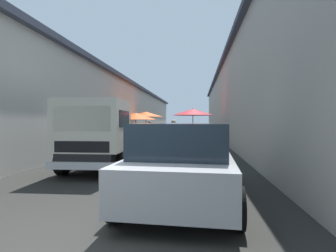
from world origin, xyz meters
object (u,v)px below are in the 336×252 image
(parked_scooter, at_px, (126,145))
(plastic_stool, at_px, (189,139))
(fruit_stall_far_right, at_px, (146,117))
(fruit_stall_near_left, at_px, (136,119))
(delivery_truck, at_px, (101,136))
(vendor_by_crates, at_px, (150,130))
(hatchback_car, at_px, (184,161))
(fruit_stall_far_left, at_px, (193,115))
(vendor_in_shade, at_px, (173,134))

(parked_scooter, distance_m, plastic_stool, 6.33)
(fruit_stall_far_right, bearing_deg, fruit_stall_near_left, 177.86)
(parked_scooter, bearing_deg, delivery_truck, -176.37)
(vendor_by_crates, xyz_separation_m, plastic_stool, (-1.46, -2.82, -0.55))
(fruit_stall_near_left, bearing_deg, hatchback_car, -162.51)
(fruit_stall_far_left, bearing_deg, vendor_by_crates, 86.80)
(fruit_stall_far_left, distance_m, fruit_stall_far_right, 3.84)
(fruit_stall_far_right, height_order, plastic_stool, fruit_stall_far_right)
(fruit_stall_far_right, distance_m, hatchback_car, 15.22)
(fruit_stall_near_left, relative_size, vendor_by_crates, 1.75)
(fruit_stall_far_right, bearing_deg, delivery_truck, -175.25)
(fruit_stall_near_left, xyz_separation_m, fruit_stall_far_left, (1.42, -3.65, 0.28))
(hatchback_car, bearing_deg, fruit_stall_near_left, 17.49)
(delivery_truck, relative_size, vendor_in_shade, 3.16)
(vendor_in_shade, xyz_separation_m, plastic_stool, (4.39, -0.59, -0.57))
(hatchback_car, distance_m, delivery_truck, 3.74)
(plastic_stool, bearing_deg, fruit_stall_far_left, -9.77)
(vendor_in_shade, height_order, plastic_stool, vendor_in_shade)
(delivery_truck, distance_m, vendor_in_shade, 5.22)
(vendor_by_crates, distance_m, vendor_in_shade, 6.26)
(fruit_stall_far_left, bearing_deg, fruit_stall_near_left, 111.28)
(fruit_stall_near_left, xyz_separation_m, vendor_in_shade, (-4.26, -2.83, -0.77))
(fruit_stall_near_left, distance_m, plastic_stool, 3.68)
(fruit_stall_far_left, distance_m, delivery_truck, 10.94)
(fruit_stall_near_left, relative_size, vendor_in_shade, 1.72)
(hatchback_car, distance_m, parked_scooter, 6.79)
(vendor_by_crates, height_order, parked_scooter, vendor_by_crates)
(fruit_stall_far_right, bearing_deg, parked_scooter, -174.80)
(hatchback_car, distance_m, vendor_by_crates, 13.78)
(fruit_stall_far_left, relative_size, vendor_by_crates, 1.86)
(fruit_stall_far_left, bearing_deg, hatchback_car, -179.65)
(fruit_stall_far_left, height_order, fruit_stall_far_right, fruit_stall_far_left)
(fruit_stall_near_left, distance_m, fruit_stall_far_left, 3.92)
(hatchback_car, bearing_deg, fruit_stall_far_left, 0.35)
(vendor_by_crates, height_order, vendor_in_shade, vendor_in_shade)
(fruit_stall_far_left, height_order, parked_scooter, fruit_stall_far_left)
(fruit_stall_far_right, relative_size, plastic_stool, 6.04)
(hatchback_car, height_order, delivery_truck, delivery_truck)
(fruit_stall_far_left, relative_size, fruit_stall_far_right, 1.08)
(fruit_stall_near_left, distance_m, fruit_stall_far_right, 2.91)
(parked_scooter, height_order, plastic_stool, parked_scooter)
(fruit_stall_near_left, distance_m, vendor_in_shade, 5.17)
(hatchback_car, xyz_separation_m, vendor_in_shade, (7.58, 0.90, 0.16))
(parked_scooter, bearing_deg, fruit_stall_far_right, 5.20)
(plastic_stool, bearing_deg, parked_scooter, 156.40)
(parked_scooter, bearing_deg, plastic_stool, -23.60)
(fruit_stall_far_left, xyz_separation_m, fruit_stall_far_right, (1.48, 3.54, -0.11))
(fruit_stall_far_right, height_order, hatchback_car, fruit_stall_far_right)
(fruit_stall_far_right, relative_size, parked_scooter, 1.56)
(plastic_stool, bearing_deg, fruit_stall_near_left, 92.22)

